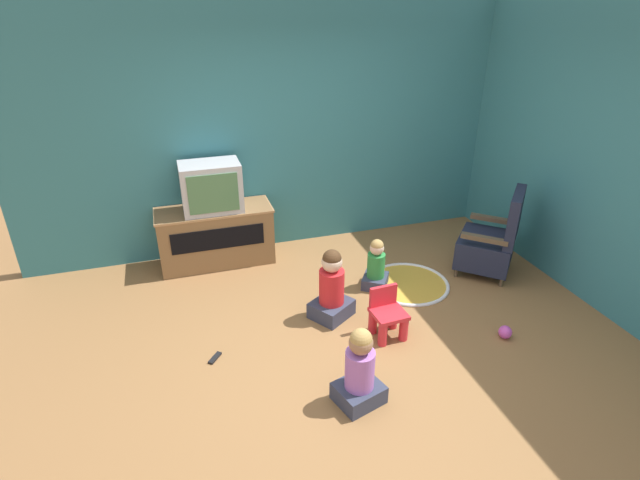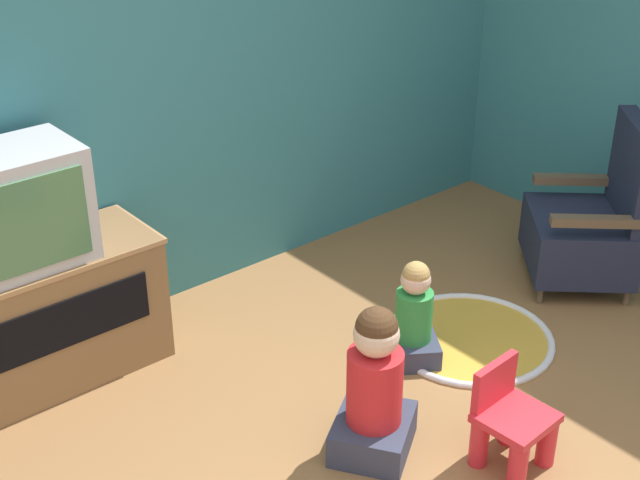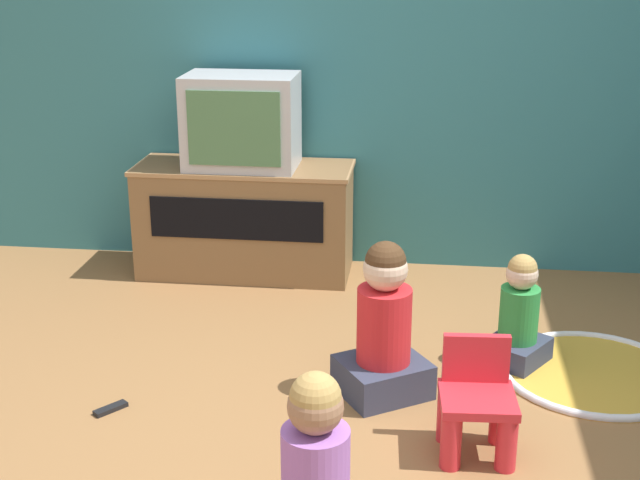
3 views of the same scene
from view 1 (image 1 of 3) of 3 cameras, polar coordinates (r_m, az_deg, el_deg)
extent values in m
plane|color=olive|center=(4.52, 3.37, -11.93)|extent=(30.00, 30.00, 0.00)
cube|color=teal|center=(5.77, -5.87, 12.68)|extent=(5.63, 0.12, 2.86)
cube|color=brown|center=(5.75, -11.79, 0.46)|extent=(1.24, 0.48, 0.66)
cube|color=#A97C50|center=(5.62, -12.09, 3.37)|extent=(1.27, 0.49, 0.02)
cube|color=black|center=(5.49, -11.56, 0.11)|extent=(0.99, 0.01, 0.24)
cube|color=#B7B7BC|center=(5.50, -12.34, 5.95)|extent=(0.63, 0.41, 0.53)
cube|color=#47754C|center=(5.30, -12.09, 5.19)|extent=(0.52, 0.02, 0.41)
cylinder|color=brown|center=(6.13, 16.27, -1.30)|extent=(0.04, 0.04, 0.10)
cylinder|color=brown|center=(5.67, 15.28, -3.58)|extent=(0.04, 0.04, 0.10)
cylinder|color=brown|center=(6.09, 20.62, -2.17)|extent=(0.04, 0.04, 0.10)
cylinder|color=brown|center=(5.63, 19.99, -4.53)|extent=(0.04, 0.04, 0.10)
cube|color=#1E2338|center=(5.78, 18.33, -1.06)|extent=(0.83, 0.83, 0.32)
cube|color=#1E2338|center=(5.59, 21.37, 2.41)|extent=(0.47, 0.50, 0.55)
cube|color=brown|center=(5.92, 19.09, 2.28)|extent=(0.40, 0.37, 0.05)
cube|color=brown|center=(5.42, 18.28, 0.12)|extent=(0.40, 0.37, 0.05)
cylinder|color=red|center=(4.48, 7.19, -10.46)|extent=(0.08, 0.08, 0.26)
cylinder|color=red|center=(4.56, 9.55, -9.83)|extent=(0.08, 0.08, 0.26)
cylinder|color=red|center=(4.61, 6.06, -9.12)|extent=(0.08, 0.08, 0.26)
cylinder|color=red|center=(4.70, 8.36, -8.53)|extent=(0.08, 0.08, 0.26)
cube|color=red|center=(4.52, 7.88, -8.34)|extent=(0.31, 0.29, 0.04)
cube|color=red|center=(4.55, 7.23, -6.32)|extent=(0.26, 0.05, 0.20)
cylinder|color=gold|center=(5.43, 10.04, -4.97)|extent=(0.86, 0.86, 0.01)
torus|color=silver|center=(5.42, 10.05, -4.93)|extent=(0.87, 0.87, 0.04)
cube|color=#33384C|center=(4.83, 1.30, -7.86)|extent=(0.48, 0.46, 0.16)
cylinder|color=red|center=(4.69, 1.34, -5.34)|extent=(0.24, 0.24, 0.34)
sphere|color=beige|center=(4.56, 1.37, -2.55)|extent=(0.19, 0.19, 0.19)
sphere|color=#472D19|center=(4.54, 1.37, -2.18)|extent=(0.18, 0.18, 0.18)
cube|color=#33384C|center=(3.98, 4.44, -17.02)|extent=(0.41, 0.38, 0.15)
cylinder|color=#A566BF|center=(3.82, 4.56, -14.51)|extent=(0.22, 0.22, 0.32)
sphere|color=#9E7051|center=(3.67, 4.70, -11.64)|extent=(0.18, 0.18, 0.18)
sphere|color=tan|center=(3.65, 4.72, -11.25)|extent=(0.17, 0.17, 0.17)
cube|color=#33384C|center=(5.32, 6.31, -4.69)|extent=(0.36, 0.37, 0.12)
cylinder|color=#2D8C3F|center=(5.22, 6.41, -2.89)|extent=(0.18, 0.18, 0.26)
sphere|color=beige|center=(5.13, 6.53, -0.92)|extent=(0.15, 0.15, 0.15)
sphere|color=tan|center=(5.11, 6.54, -0.67)|extent=(0.14, 0.14, 0.14)
sphere|color=#CC4CB2|center=(4.86, 20.41, -9.84)|extent=(0.12, 0.12, 0.12)
cube|color=black|center=(4.46, -11.92, -13.05)|extent=(0.13, 0.14, 0.02)
camera|label=2|loc=(1.80, -45.65, 12.01)|focal=50.00mm
camera|label=3|loc=(1.71, 53.64, -16.81)|focal=50.00mm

